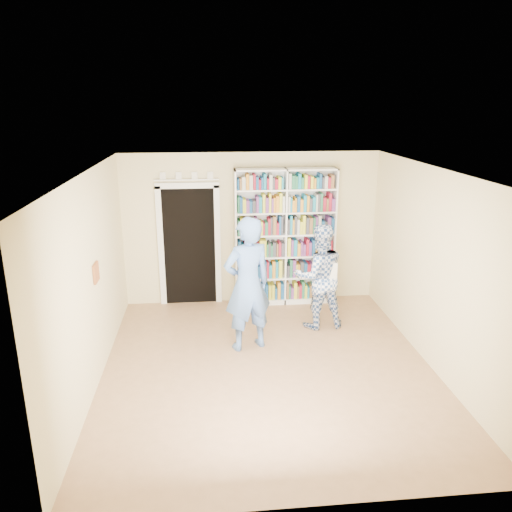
{
  "coord_description": "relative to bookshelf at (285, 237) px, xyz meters",
  "views": [
    {
      "loc": [
        -0.78,
        -6.08,
        3.52
      ],
      "look_at": [
        -0.07,
        0.9,
        1.34
      ],
      "focal_mm": 35.0,
      "sensor_mm": 36.0,
      "label": 1
    }
  ],
  "objects": [
    {
      "name": "wall_back",
      "position": [
        -0.58,
        0.16,
        0.12
      ],
      "size": [
        4.5,
        0.0,
        4.5
      ],
      "primitive_type": "plane",
      "rotation": [
        1.57,
        0.0,
        0.0
      ],
      "color": "beige",
      "rests_on": "floor"
    },
    {
      "name": "doorway",
      "position": [
        -1.68,
        0.13,
        -0.05
      ],
      "size": [
        1.1,
        0.08,
        2.43
      ],
      "color": "black",
      "rests_on": "floor"
    },
    {
      "name": "bookshelf",
      "position": [
        0.0,
        0.0,
        0.0
      ],
      "size": [
        1.77,
        0.33,
        2.43
      ],
      "rotation": [
        0.0,
        0.0,
        -0.42
      ],
      "color": "white",
      "rests_on": "floor"
    },
    {
      "name": "wall_art",
      "position": [
        -2.81,
        -2.14,
        0.17
      ],
      "size": [
        0.03,
        0.25,
        0.25
      ],
      "primitive_type": "cube",
      "color": "brown",
      "rests_on": "wall_left"
    },
    {
      "name": "man_blue",
      "position": [
        -0.81,
        -1.71,
        -0.23
      ],
      "size": [
        0.85,
        0.7,
        2.0
      ],
      "primitive_type": "imported",
      "rotation": [
        0.0,
        0.0,
        3.49
      ],
      "color": "#5074B3",
      "rests_on": "floor"
    },
    {
      "name": "wall_left",
      "position": [
        -2.83,
        -2.34,
        0.12
      ],
      "size": [
        0.0,
        5.0,
        5.0
      ],
      "primitive_type": "plane",
      "rotation": [
        1.57,
        0.0,
        1.57
      ],
      "color": "beige",
      "rests_on": "floor"
    },
    {
      "name": "floor",
      "position": [
        -0.58,
        -2.34,
        -1.23
      ],
      "size": [
        5.0,
        5.0,
        0.0
      ],
      "primitive_type": "plane",
      "color": "#8F6745",
      "rests_on": "ground"
    },
    {
      "name": "ceiling",
      "position": [
        -0.58,
        -2.34,
        1.47
      ],
      "size": [
        5.0,
        5.0,
        0.0
      ],
      "primitive_type": "plane",
      "rotation": [
        3.14,
        0.0,
        0.0
      ],
      "color": "white",
      "rests_on": "wall_back"
    },
    {
      "name": "man_plaid",
      "position": [
        0.39,
        -1.08,
        -0.37
      ],
      "size": [
        0.88,
        0.71,
        1.71
      ],
      "primitive_type": "imported",
      "rotation": [
        0.0,
        0.0,
        3.22
      ],
      "color": "navy",
      "rests_on": "floor"
    },
    {
      "name": "paper_sheet",
      "position": [
        0.53,
        -1.29,
        -0.24
      ],
      "size": [
        0.21,
        0.04,
        0.29
      ],
      "primitive_type": "cube",
      "rotation": [
        0.0,
        0.0,
        0.17
      ],
      "color": "white",
      "rests_on": "man_plaid"
    },
    {
      "name": "wall_right",
      "position": [
        1.67,
        -2.34,
        0.12
      ],
      "size": [
        0.0,
        5.0,
        5.0
      ],
      "primitive_type": "plane",
      "rotation": [
        1.57,
        0.0,
        -1.57
      ],
      "color": "beige",
      "rests_on": "floor"
    }
  ]
}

